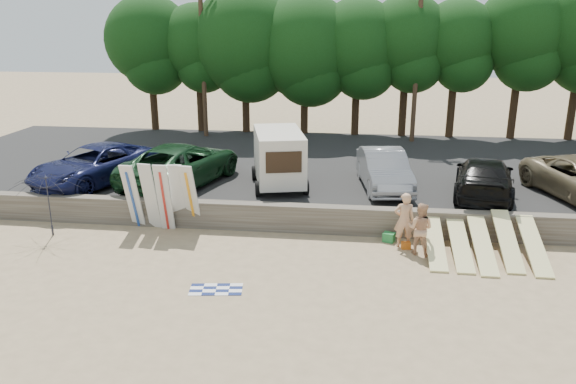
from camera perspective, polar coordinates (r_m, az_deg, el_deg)
name	(u,v)px	position (r m, az deg, el deg)	size (l,w,h in m)	color
ground	(387,271)	(17.64, 10.05, -7.90)	(120.00, 120.00, 0.00)	tan
seawall	(384,222)	(20.21, 9.77, -3.00)	(44.00, 0.50, 1.00)	#6B6356
parking_lot	(378,171)	(27.41, 9.17, 2.12)	(44.00, 14.50, 0.70)	#282828
treeline	(379,38)	(33.59, 9.19, 15.22)	(33.02, 6.25, 9.24)	#382616
utility_poles	(417,56)	(32.17, 13.00, 13.32)	(25.80, 0.26, 9.00)	#473321
box_trailer	(279,156)	(23.01, -0.94, 3.67)	(2.75, 3.98, 2.33)	beige
car_0	(95,165)	(24.94, -19.03, 2.61)	(2.67, 5.80, 1.61)	#12163F
car_1	(181,164)	(23.98, -10.79, 2.86)	(2.89, 6.26, 1.74)	#12331A
car_2	(384,170)	(23.24, 9.73, 2.26)	(1.68, 4.81, 1.58)	gray
car_3	(484,178)	(23.17, 19.28, 1.40)	(2.14, 5.28, 1.53)	black
surfboard_upright_0	(133,197)	(21.00, -15.51, -0.44)	(0.50, 0.06, 2.60)	silver
surfboard_upright_1	(150,196)	(20.80, -13.83, -0.42)	(0.50, 0.06, 2.60)	silver
surfboard_upright_2	(164,198)	(20.51, -12.48, -0.57)	(0.50, 0.06, 2.60)	silver
surfboard_upright_3	(178,196)	(20.60, -11.10, -0.44)	(0.50, 0.06, 2.60)	silver
surfboard_upright_4	(191,197)	(20.43, -9.86, -0.54)	(0.50, 0.06, 2.60)	silver
surfboard_low_0	(435,241)	(18.98, 14.68, -4.85)	(0.56, 3.00, 0.07)	beige
surfboard_low_1	(460,243)	(19.09, 17.05, -5.02)	(0.56, 3.00, 0.07)	beige
surfboard_low_2	(482,245)	(19.07, 19.14, -5.11)	(0.56, 3.00, 0.07)	beige
surfboard_low_3	(507,240)	(19.49, 21.39, -4.58)	(0.56, 3.00, 0.07)	beige
surfboard_low_4	(534,245)	(19.57, 23.69, -4.93)	(0.56, 3.00, 0.07)	beige
beachgoer_a	(404,220)	(19.21, 11.72, -2.79)	(0.69, 0.45, 1.90)	tan
beachgoer_b	(420,229)	(18.75, 13.28, -3.65)	(0.85, 0.66, 1.75)	tan
cooler	(389,237)	(19.78, 10.21, -4.54)	(0.38, 0.30, 0.32)	#217C39
gear_bag	(406,245)	(19.34, 11.89, -5.33)	(0.30, 0.25, 0.22)	#C45E17
beach_towel	(216,289)	(16.39, -7.32, -9.79)	(1.50, 1.50, 0.00)	white
beach_umbrella	(50,205)	(21.35, -23.01, -1.25)	(2.49, 2.53, 2.28)	black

